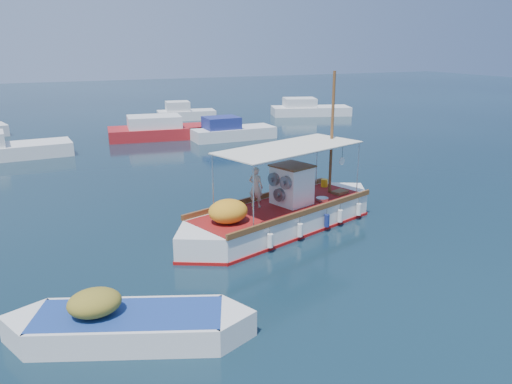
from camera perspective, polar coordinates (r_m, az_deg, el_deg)
name	(u,v)px	position (r m, az deg, el deg)	size (l,w,h in m)	color
ground	(284,236)	(17.57, 3.27, -5.00)	(160.00, 160.00, 0.00)	black
fishing_caique	(281,216)	(18.05, 2.91, -2.71)	(8.88, 4.50, 5.69)	white
dinghy	(127,327)	(12.08, -14.54, -14.73)	(5.38, 3.07, 1.42)	white
bg_boat_n	(170,131)	(36.20, -9.81, 6.91)	(9.30, 3.91, 1.80)	#A81C1F
bg_boat_ne	(231,132)	(35.17, -2.91, 6.85)	(5.82, 2.24, 1.80)	silver
bg_boat_e	(308,110)	(47.32, 6.00, 9.31)	(7.62, 4.63, 1.80)	silver
bg_boat_far_n	(185,114)	(44.78, -8.16, 8.82)	(5.20, 2.68, 1.80)	silver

